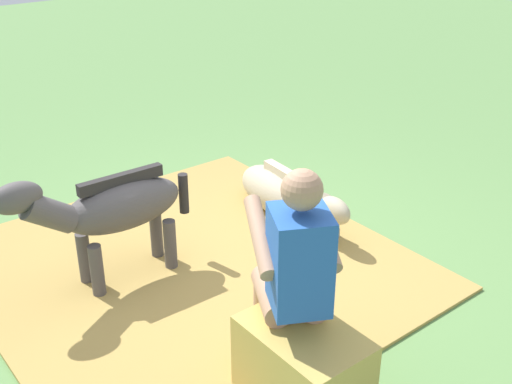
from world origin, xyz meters
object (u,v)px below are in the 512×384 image
object	(u,v)px
person_seated	(293,269)
pony_standing	(111,209)
hay_bale	(302,368)
pony_lying	(284,195)

from	to	relation	value
person_seated	pony_standing	bearing A→B (deg)	10.11
pony_standing	person_seated	bearing A→B (deg)	-169.89
person_seated	pony_standing	distance (m)	1.55
hay_bale	person_seated	size ratio (longest dim) A/B	0.49
hay_bale	pony_standing	bearing A→B (deg)	7.42
pony_standing	pony_lying	distance (m)	1.59
pony_standing	pony_lying	world-z (taller)	pony_standing
hay_bale	pony_standing	size ratio (longest dim) A/B	0.49
pony_lying	hay_bale	bearing A→B (deg)	141.95
hay_bale	person_seated	bearing A→B (deg)	-19.47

